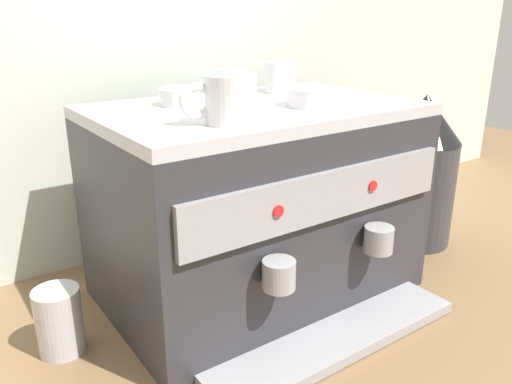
{
  "coord_description": "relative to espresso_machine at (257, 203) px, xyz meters",
  "views": [
    {
      "loc": [
        -0.58,
        -0.82,
        0.58
      ],
      "look_at": [
        0.0,
        0.0,
        0.23
      ],
      "focal_mm": 35.78,
      "sensor_mm": 36.0,
      "label": 1
    }
  ],
  "objects": [
    {
      "name": "ceramic_bowl_0",
      "position": [
        -0.12,
        0.08,
        0.22
      ],
      "size": [
        0.1,
        0.1,
        0.03
      ],
      "color": "white",
      "rests_on": "espresso_machine"
    },
    {
      "name": "ceramic_bowl_1",
      "position": [
        0.08,
        -0.07,
        0.22
      ],
      "size": [
        0.11,
        0.11,
        0.03
      ],
      "color": "white",
      "rests_on": "espresso_machine"
    },
    {
      "name": "tiled_backsplash_wall",
      "position": [
        0.0,
        0.35,
        0.28
      ],
      "size": [
        2.8,
        0.03,
        0.96
      ],
      "primitive_type": "cube",
      "color": "silver",
      "rests_on": "ground_plane"
    },
    {
      "name": "milk_pitcher",
      "position": [
        -0.42,
        0.02,
        -0.14
      ],
      "size": [
        0.08,
        0.08,
        0.12
      ],
      "primitive_type": "cylinder",
      "color": "#B7B7BC",
      "rests_on": "ground_plane"
    },
    {
      "name": "coffee_grinder",
      "position": [
        0.49,
        -0.03,
        -0.01
      ],
      "size": [
        0.19,
        0.19,
        0.39
      ],
      "color": "#333338",
      "rests_on": "ground_plane"
    },
    {
      "name": "ceramic_cup_2",
      "position": [
        0.14,
        0.11,
        0.24
      ],
      "size": [
        0.09,
        0.09,
        0.07
      ],
      "color": "white",
      "rests_on": "espresso_machine"
    },
    {
      "name": "ceramic_cup_1",
      "position": [
        -0.14,
        -0.12,
        0.25
      ],
      "size": [
        0.12,
        0.08,
        0.08
      ],
      "color": "white",
      "rests_on": "espresso_machine"
    },
    {
      "name": "ceramic_cup_0",
      "position": [
        -0.02,
        0.07,
        0.24
      ],
      "size": [
        0.07,
        0.1,
        0.06
      ],
      "color": "white",
      "rests_on": "espresso_machine"
    },
    {
      "name": "espresso_machine",
      "position": [
        0.0,
        0.0,
        0.0
      ],
      "size": [
        0.63,
        0.52,
        0.41
      ],
      "color": "#2D2D33",
      "rests_on": "ground_plane"
    },
    {
      "name": "ground_plane",
      "position": [
        0.0,
        0.0,
        -0.2
      ],
      "size": [
        4.0,
        4.0,
        0.0
      ],
      "primitive_type": "plane",
      "color": "brown"
    }
  ]
}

